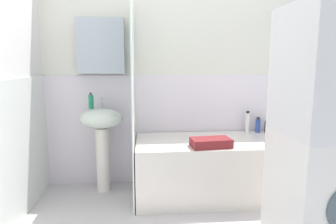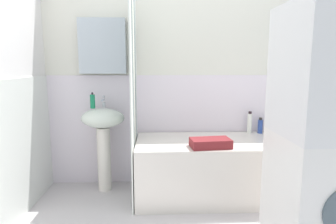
% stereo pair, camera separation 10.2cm
% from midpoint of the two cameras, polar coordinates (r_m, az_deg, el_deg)
% --- Properties ---
extents(wall_back_tiled, '(3.60, 0.18, 2.40)m').
position_cam_midpoint_polar(wall_back_tiled, '(3.25, 2.05, 6.11)').
color(wall_back_tiled, silver).
rests_on(wall_back_tiled, ground_plane).
extents(sink, '(0.44, 0.34, 0.87)m').
position_cam_midpoint_polar(sink, '(3.10, -13.62, -3.67)').
color(sink, silver).
rests_on(sink, ground_plane).
extents(faucet, '(0.03, 0.12, 0.12)m').
position_cam_midpoint_polar(faucet, '(3.13, -13.58, 1.92)').
color(faucet, silver).
rests_on(faucet, sink).
extents(soap_dispenser, '(0.05, 0.05, 0.16)m').
position_cam_midpoint_polar(soap_dispenser, '(3.08, -15.61, 1.96)').
color(soap_dispenser, '#1B8355').
rests_on(soap_dispenser, sink).
extents(bathtub, '(1.54, 0.75, 0.57)m').
position_cam_midpoint_polar(bathtub, '(3.05, 7.75, -10.62)').
color(bathtub, silver).
rests_on(bathtub, ground_plane).
extents(shower_curtain, '(0.01, 0.75, 2.00)m').
position_cam_midpoint_polar(shower_curtain, '(2.82, -7.70, 2.70)').
color(shower_curtain, white).
rests_on(shower_curtain, ground_plane).
extents(conditioner_bottle, '(0.07, 0.07, 0.15)m').
position_cam_midpoint_polar(conditioner_bottle, '(3.41, 17.93, -2.64)').
color(conditioner_bottle, '#202231').
rests_on(conditioner_bottle, bathtub).
extents(shampoo_bottle, '(0.05, 0.05, 0.17)m').
position_cam_midpoint_polar(shampoo_bottle, '(3.37, 16.18, -2.49)').
color(shampoo_bottle, '#2F4BA0').
rests_on(shampoo_bottle, bathtub).
extents(body_wash_bottle, '(0.05, 0.05, 0.24)m').
position_cam_midpoint_polar(body_wash_bottle, '(3.34, 14.29, -1.95)').
color(body_wash_bottle, white).
rests_on(body_wash_bottle, bathtub).
extents(towel_folded, '(0.38, 0.24, 0.08)m').
position_cam_midpoint_polar(towel_folded, '(2.71, 7.23, -5.91)').
color(towel_folded, maroon).
rests_on(towel_folded, bathtub).
extents(washer_dryer_stack, '(0.59, 0.62, 1.70)m').
position_cam_midpoint_polar(washer_dryer_stack, '(2.23, 27.21, -3.89)').
color(washer_dryer_stack, white).
rests_on(washer_dryer_stack, ground_plane).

